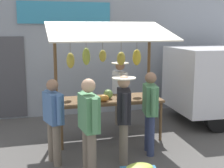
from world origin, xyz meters
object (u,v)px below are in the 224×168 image
object	(u,v)px
shopper_with_shopping_bag	(124,113)
shopper_with_ponytail	(89,122)
vendor_with_sunhat	(120,89)
shopper_in_grey_tee	(53,116)
market_stall	(108,68)
shopper_in_striped_shirt	(150,108)

from	to	relation	value
shopper_with_shopping_bag	shopper_with_ponytail	size ratio (longest dim) A/B	0.98
vendor_with_sunhat	shopper_with_ponytail	distance (m)	2.71
shopper_with_shopping_bag	shopper_in_grey_tee	distance (m)	1.21
market_stall	shopper_in_grey_tee	distance (m)	1.73
shopper_in_striped_shirt	shopper_with_shopping_bag	bearing A→B (deg)	129.51
market_stall	shopper_with_shopping_bag	world-z (taller)	market_stall
shopper_with_shopping_bag	shopper_in_grey_tee	world-z (taller)	shopper_with_shopping_bag
shopper_in_grey_tee	shopper_in_striped_shirt	bearing A→B (deg)	-107.24
shopper_with_shopping_bag	shopper_in_grey_tee	bearing A→B (deg)	87.93
vendor_with_sunhat	shopper_with_shopping_bag	world-z (taller)	vendor_with_sunhat
vendor_with_sunhat	shopper_in_striped_shirt	distance (m)	1.73
market_stall	shopper_in_grey_tee	world-z (taller)	market_stall
vendor_with_sunhat	shopper_in_striped_shirt	bearing A→B (deg)	-2.39
market_stall	shopper_with_ponytail	size ratio (longest dim) A/B	1.56
vendor_with_sunhat	shopper_in_grey_tee	distance (m)	2.42
shopper_in_grey_tee	market_stall	bearing A→B (deg)	-67.51
shopper_with_shopping_bag	shopper_with_ponytail	distance (m)	0.77
shopper_in_striped_shirt	shopper_with_ponytail	distance (m)	1.47
market_stall	shopper_in_striped_shirt	world-z (taller)	market_stall
shopper_with_shopping_bag	shopper_in_striped_shirt	bearing A→B (deg)	-47.92
shopper_in_grey_tee	shopper_with_ponytail	bearing A→B (deg)	-162.08
shopper_with_shopping_bag	market_stall	bearing A→B (deg)	11.33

